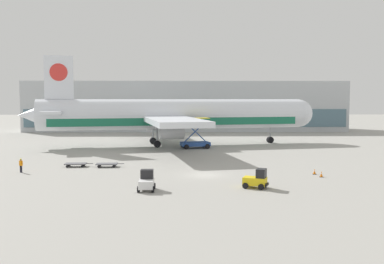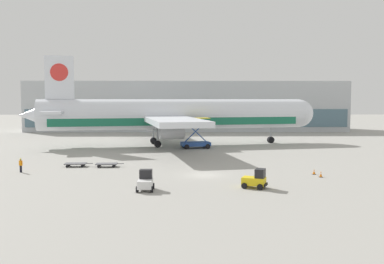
{
  "view_description": "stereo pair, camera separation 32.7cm",
  "coord_description": "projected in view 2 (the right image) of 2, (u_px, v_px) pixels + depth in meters",
  "views": [
    {
      "loc": [
        -2.74,
        -50.34,
        9.03
      ],
      "look_at": [
        -1.16,
        15.0,
        4.0
      ],
      "focal_mm": 40.0,
      "sensor_mm": 36.0,
      "label": 1
    },
    {
      "loc": [
        -2.41,
        -50.35,
        9.03
      ],
      "look_at": [
        -1.16,
        15.0,
        4.0
      ],
      "focal_mm": 40.0,
      "sensor_mm": 36.0,
      "label": 2
    }
  ],
  "objects": [
    {
      "name": "baggage_tug_mid",
      "position": [
        256.0,
        180.0,
        43.4
      ],
      "size": [
        2.78,
        2.35,
        2.0
      ],
      "rotation": [
        0.0,
        0.0,
        -0.39
      ],
      "color": "yellow",
      "rests_on": "ground_plane"
    },
    {
      "name": "scissor_lift_loader",
      "position": [
        196.0,
        137.0,
        78.66
      ],
      "size": [
        5.68,
        4.21,
        5.6
      ],
      "rotation": [
        0.0,
        0.0,
        0.19
      ],
      "color": "#284C99",
      "rests_on": "ground_plane"
    },
    {
      "name": "ground_plane",
      "position": [
        204.0,
        175.0,
        50.93
      ],
      "size": [
        400.0,
        400.0,
        0.0
      ],
      "primitive_type": "plane",
      "color": "#9E9B93"
    },
    {
      "name": "traffic_cone_near",
      "position": [
        321.0,
        174.0,
        49.51
      ],
      "size": [
        0.4,
        0.4,
        0.71
      ],
      "color": "black",
      "rests_on": "ground_plane"
    },
    {
      "name": "terminal_building",
      "position": [
        187.0,
        106.0,
        125.48
      ],
      "size": [
        90.0,
        18.2,
        14.0
      ],
      "color": "#B2B7BC",
      "rests_on": "ground_plane"
    },
    {
      "name": "ground_crew_far",
      "position": [
        21.0,
        164.0,
        52.72
      ],
      "size": [
        0.53,
        0.35,
        1.76
      ],
      "rotation": [
        0.0,
        0.0,
        2.71
      ],
      "color": "black",
      "rests_on": "ground_plane"
    },
    {
      "name": "baggage_tug_foreground",
      "position": [
        145.0,
        181.0,
        42.38
      ],
      "size": [
        1.67,
        2.48,
        2.0
      ],
      "rotation": [
        0.0,
        0.0,
        1.56
      ],
      "color": "silver",
      "rests_on": "ground_plane"
    },
    {
      "name": "airplane_main",
      "position": [
        172.0,
        116.0,
        83.49
      ],
      "size": [
        57.55,
        48.65,
        17.0
      ],
      "rotation": [
        0.0,
        0.0,
        0.19
      ],
      "color": "silver",
      "rests_on": "ground_plane"
    },
    {
      "name": "baggage_dolly_lead",
      "position": [
        76.0,
        164.0,
        57.2
      ],
      "size": [
        3.74,
        1.64,
        0.48
      ],
      "rotation": [
        0.0,
        0.0,
        0.05
      ],
      "color": "#56565B",
      "rests_on": "ground_plane"
    },
    {
      "name": "baggage_dolly_second",
      "position": [
        107.0,
        164.0,
        57.0
      ],
      "size": [
        3.74,
        1.64,
        0.48
      ],
      "rotation": [
        0.0,
        0.0,
        0.05
      ],
      "color": "#56565B",
      "rests_on": "ground_plane"
    },
    {
      "name": "traffic_cone_far",
      "position": [
        314.0,
        172.0,
        51.36
      ],
      "size": [
        0.4,
        0.4,
        0.69
      ],
      "color": "black",
      "rests_on": "ground_plane"
    }
  ]
}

